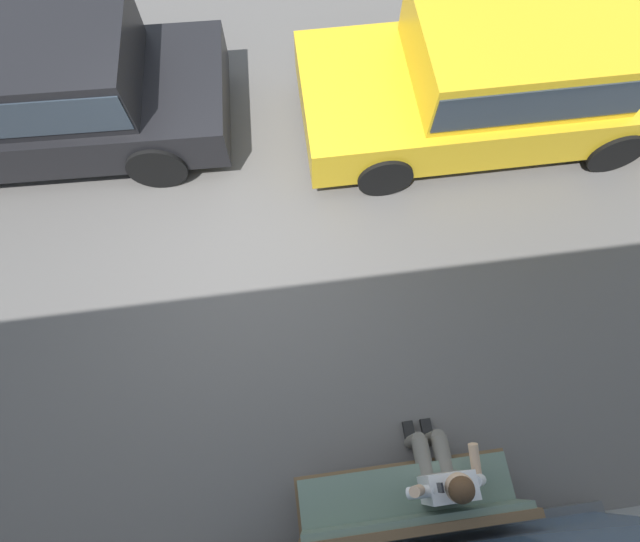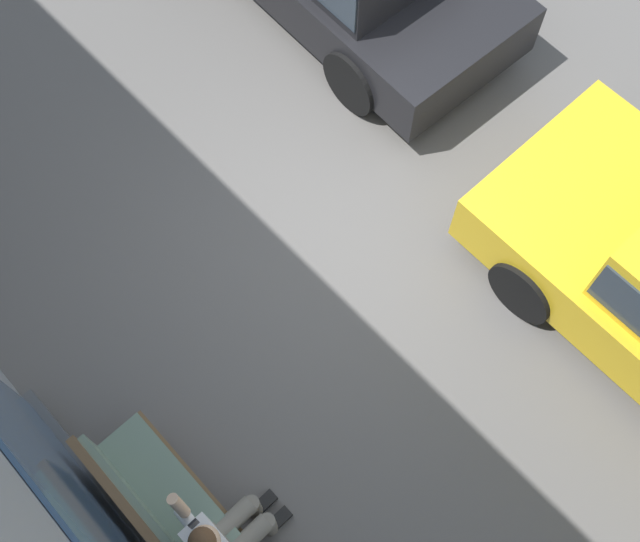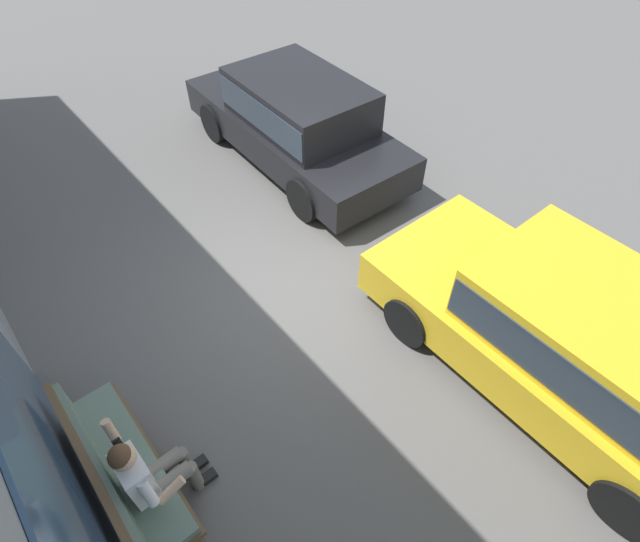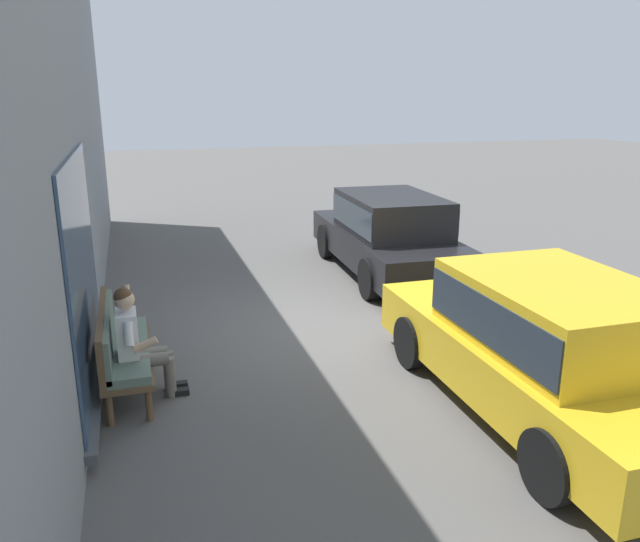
{
  "view_description": "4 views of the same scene",
  "coord_description": "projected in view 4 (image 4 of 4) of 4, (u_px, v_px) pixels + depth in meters",
  "views": [
    {
      "loc": [
        -0.47,
        2.6,
        5.23
      ],
      "look_at": [
        -0.7,
        0.85,
        1.07
      ],
      "focal_mm": 28.0,
      "sensor_mm": 36.0,
      "label": 1
    },
    {
      "loc": [
        -2.44,
        2.6,
        6.76
      ],
      "look_at": [
        -0.49,
        0.78,
        0.89
      ],
      "focal_mm": 45.0,
      "sensor_mm": 36.0,
      "label": 2
    },
    {
      "loc": [
        -3.8,
        2.6,
        5.16
      ],
      "look_at": [
        -0.98,
        0.25,
        1.23
      ],
      "focal_mm": 28.0,
      "sensor_mm": 36.0,
      "label": 3
    },
    {
      "loc": [
        -8.24,
        2.6,
        3.35
      ],
      "look_at": [
        -0.85,
        0.36,
        1.11
      ],
      "focal_mm": 35.0,
      "sensor_mm": 36.0,
      "label": 4
    }
  ],
  "objects": [
    {
      "name": "parked_car_mid",
      "position": [
        389.0,
        231.0,
        11.59
      ],
      "size": [
        4.56,
        1.98,
        1.52
      ],
      "color": "black",
      "rests_on": "ground_plane"
    },
    {
      "name": "bench",
      "position": [
        118.0,
        344.0,
        7.16
      ],
      "size": [
        1.92,
        0.55,
        0.97
      ],
      "color": "brown",
      "rests_on": "ground_plane"
    },
    {
      "name": "parked_car_near",
      "position": [
        549.0,
        341.0,
        6.53
      ],
      "size": [
        4.5,
        1.99,
        1.52
      ],
      "color": "gold",
      "rests_on": "ground_plane"
    },
    {
      "name": "ground_plane",
      "position": [
        326.0,
        326.0,
        9.23
      ],
      "size": [
        60.0,
        60.0,
        0.0
      ],
      "primitive_type": "plane",
      "color": "#565451"
    },
    {
      "name": "person_on_phone",
      "position": [
        137.0,
        341.0,
        6.91
      ],
      "size": [
        0.73,
        0.74,
        1.31
      ],
      "color": "#6B665B",
      "rests_on": "ground_plane"
    },
    {
      "name": "building_facade",
      "position": [
        58.0,
        135.0,
        7.48
      ],
      "size": [
        18.0,
        0.51,
        5.68
      ],
      "color": "gray",
      "rests_on": "ground_plane"
    }
  ]
}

